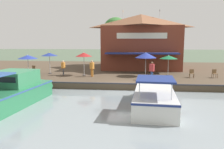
{
  "coord_description": "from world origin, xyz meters",
  "views": [
    {
      "loc": [
        18.51,
        0.99,
        4.22
      ],
      "look_at": [
        -1.0,
        -1.02,
        1.3
      ],
      "focal_mm": 35.0,
      "sensor_mm": 36.0,
      "label": 1
    }
  ],
  "objects_px": {
    "person_near_entrance": "(92,66)",
    "motorboat_nearest_quay": "(11,92)",
    "motorboat_mid_row": "(154,96)",
    "waterfront_restaurant": "(141,41)",
    "patio_umbrella_far_corner": "(84,55)",
    "cafe_chair_facing_river": "(33,69)",
    "tree_upstream_bank": "(147,34)",
    "patio_umbrella_back_row": "(146,55)",
    "cafe_chair_beside_entrance": "(215,73)",
    "patio_umbrella_mid_patio_right": "(49,54)",
    "patio_umbrella_by_entrance": "(28,57)",
    "cafe_chair_back_row_seat": "(192,73)",
    "tree_behind_restaurant": "(115,31)",
    "person_at_quay_edge": "(63,66)",
    "patio_umbrella_mid_patio_left": "(169,57)",
    "person_mid_patio": "(152,68)"
  },
  "relations": [
    {
      "from": "cafe_chair_back_row_seat",
      "to": "patio_umbrella_back_row",
      "type": "bearing_deg",
      "value": -96.57
    },
    {
      "from": "person_at_quay_edge",
      "to": "patio_umbrella_mid_patio_left",
      "type": "bearing_deg",
      "value": 94.85
    },
    {
      "from": "patio_umbrella_mid_patio_right",
      "to": "patio_umbrella_by_entrance",
      "type": "distance_m",
      "value": 2.35
    },
    {
      "from": "patio_umbrella_back_row",
      "to": "person_near_entrance",
      "type": "bearing_deg",
      "value": -80.14
    },
    {
      "from": "patio_umbrella_back_row",
      "to": "person_mid_patio",
      "type": "relative_size",
      "value": 1.46
    },
    {
      "from": "cafe_chair_back_row_seat",
      "to": "person_at_quay_edge",
      "type": "height_order",
      "value": "person_at_quay_edge"
    },
    {
      "from": "cafe_chair_back_row_seat",
      "to": "tree_upstream_bank",
      "type": "height_order",
      "value": "tree_upstream_bank"
    },
    {
      "from": "cafe_chair_beside_entrance",
      "to": "cafe_chair_back_row_seat",
      "type": "distance_m",
      "value": 2.32
    },
    {
      "from": "waterfront_restaurant",
      "to": "person_at_quay_edge",
      "type": "distance_m",
      "value": 12.37
    },
    {
      "from": "patio_umbrella_mid_patio_right",
      "to": "cafe_chair_beside_entrance",
      "type": "xyz_separation_m",
      "value": [
        1.11,
        17.91,
        -1.75
      ]
    },
    {
      "from": "patio_umbrella_by_entrance",
      "to": "tree_upstream_bank",
      "type": "bearing_deg",
      "value": 131.46
    },
    {
      "from": "cafe_chair_facing_river",
      "to": "person_mid_patio",
      "type": "relative_size",
      "value": 0.48
    },
    {
      "from": "person_mid_patio",
      "to": "patio_umbrella_mid_patio_right",
      "type": "bearing_deg",
      "value": -105.35
    },
    {
      "from": "tree_behind_restaurant",
      "to": "waterfront_restaurant",
      "type": "bearing_deg",
      "value": 56.71
    },
    {
      "from": "tree_behind_restaurant",
      "to": "patio_umbrella_mid_patio_left",
      "type": "bearing_deg",
      "value": 33.98
    },
    {
      "from": "waterfront_restaurant",
      "to": "patio_umbrella_far_corner",
      "type": "relative_size",
      "value": 4.36
    },
    {
      "from": "tree_behind_restaurant",
      "to": "patio_umbrella_by_entrance",
      "type": "bearing_deg",
      "value": -37.52
    },
    {
      "from": "patio_umbrella_back_row",
      "to": "patio_umbrella_by_entrance",
      "type": "distance_m",
      "value": 12.92
    },
    {
      "from": "motorboat_mid_row",
      "to": "patio_umbrella_back_row",
      "type": "bearing_deg",
      "value": -179.12
    },
    {
      "from": "patio_umbrella_back_row",
      "to": "cafe_chair_beside_entrance",
      "type": "bearing_deg",
      "value": 86.93
    },
    {
      "from": "motorboat_mid_row",
      "to": "patio_umbrella_far_corner",
      "type": "bearing_deg",
      "value": -142.68
    },
    {
      "from": "motorboat_mid_row",
      "to": "motorboat_nearest_quay",
      "type": "height_order",
      "value": "motorboat_nearest_quay"
    },
    {
      "from": "patio_umbrella_mid_patio_right",
      "to": "person_mid_patio",
      "type": "distance_m",
      "value": 11.87
    },
    {
      "from": "tree_upstream_bank",
      "to": "cafe_chair_facing_river",
      "type": "bearing_deg",
      "value": -53.43
    },
    {
      "from": "tree_behind_restaurant",
      "to": "patio_umbrella_far_corner",
      "type": "bearing_deg",
      "value": -12.22
    },
    {
      "from": "person_at_quay_edge",
      "to": "motorboat_mid_row",
      "type": "relative_size",
      "value": 0.22
    },
    {
      "from": "patio_umbrella_mid_patio_right",
      "to": "cafe_chair_back_row_seat",
      "type": "xyz_separation_m",
      "value": [
        1.28,
        15.6,
        -1.75
      ]
    },
    {
      "from": "patio_umbrella_back_row",
      "to": "person_at_quay_edge",
      "type": "distance_m",
      "value": 9.06
    },
    {
      "from": "waterfront_restaurant",
      "to": "cafe_chair_beside_entrance",
      "type": "height_order",
      "value": "waterfront_restaurant"
    },
    {
      "from": "waterfront_restaurant",
      "to": "cafe_chair_facing_river",
      "type": "xyz_separation_m",
      "value": [
        6.87,
        -12.82,
        -3.32
      ]
    },
    {
      "from": "patio_umbrella_back_row",
      "to": "cafe_chair_beside_entrance",
      "type": "height_order",
      "value": "patio_umbrella_back_row"
    },
    {
      "from": "cafe_chair_back_row_seat",
      "to": "person_at_quay_edge",
      "type": "bearing_deg",
      "value": -90.88
    },
    {
      "from": "cafe_chair_facing_river",
      "to": "person_near_entrance",
      "type": "distance_m",
      "value": 7.9
    },
    {
      "from": "cafe_chair_facing_river",
      "to": "person_near_entrance",
      "type": "height_order",
      "value": "person_near_entrance"
    },
    {
      "from": "motorboat_mid_row",
      "to": "tree_upstream_bank",
      "type": "bearing_deg",
      "value": 178.41
    },
    {
      "from": "cafe_chair_facing_river",
      "to": "tree_upstream_bank",
      "type": "bearing_deg",
      "value": 126.57
    },
    {
      "from": "waterfront_restaurant",
      "to": "tree_behind_restaurant",
      "type": "relative_size",
      "value": 1.49
    },
    {
      "from": "cafe_chair_facing_river",
      "to": "tree_behind_restaurant",
      "type": "distance_m",
      "value": 13.85
    },
    {
      "from": "patio_umbrella_far_corner",
      "to": "tree_upstream_bank",
      "type": "distance_m",
      "value": 14.09
    },
    {
      "from": "patio_umbrella_back_row",
      "to": "cafe_chair_back_row_seat",
      "type": "relative_size",
      "value": 3.03
    },
    {
      "from": "cafe_chair_facing_river",
      "to": "patio_umbrella_mid_patio_left",
      "type": "bearing_deg",
      "value": 87.77
    },
    {
      "from": "cafe_chair_facing_river",
      "to": "tree_upstream_bank",
      "type": "distance_m",
      "value": 17.85
    },
    {
      "from": "patio_umbrella_mid_patio_left",
      "to": "motorboat_nearest_quay",
      "type": "distance_m",
      "value": 15.99
    },
    {
      "from": "motorboat_mid_row",
      "to": "motorboat_nearest_quay",
      "type": "relative_size",
      "value": 0.78
    },
    {
      "from": "waterfront_restaurant",
      "to": "cafe_chair_back_row_seat",
      "type": "distance_m",
      "value": 10.56
    },
    {
      "from": "cafe_chair_facing_river",
      "to": "motorboat_nearest_quay",
      "type": "xyz_separation_m",
      "value": [
        11.05,
        3.67,
        -0.2
      ]
    },
    {
      "from": "motorboat_nearest_quay",
      "to": "cafe_chair_facing_river",
      "type": "bearing_deg",
      "value": -161.61
    },
    {
      "from": "cafe_chair_beside_entrance",
      "to": "motorboat_mid_row",
      "type": "height_order",
      "value": "motorboat_mid_row"
    },
    {
      "from": "person_at_quay_edge",
      "to": "tree_behind_restaurant",
      "type": "height_order",
      "value": "tree_behind_restaurant"
    },
    {
      "from": "person_near_entrance",
      "to": "motorboat_nearest_quay",
      "type": "bearing_deg",
      "value": -23.73
    }
  ]
}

